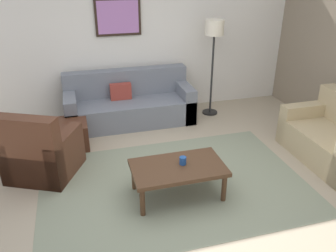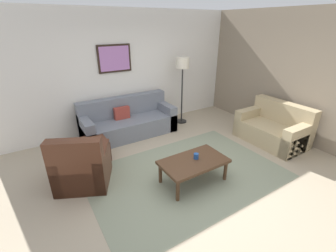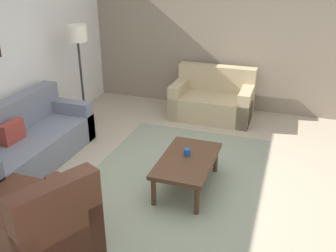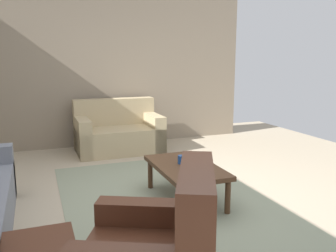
{
  "view_description": "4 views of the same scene",
  "coord_description": "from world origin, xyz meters",
  "px_view_note": "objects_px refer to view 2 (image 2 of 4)",
  "views": [
    {
      "loc": [
        -1.05,
        -3.49,
        2.59
      ],
      "look_at": [
        0.0,
        0.3,
        0.69
      ],
      "focal_mm": 36.69,
      "sensor_mm": 36.0,
      "label": 1
    },
    {
      "loc": [
        -2.1,
        -2.75,
        2.49
      ],
      "look_at": [
        -0.11,
        0.44,
        0.81
      ],
      "focal_mm": 24.8,
      "sensor_mm": 36.0,
      "label": 2
    },
    {
      "loc": [
        -3.85,
        -1.28,
        2.63
      ],
      "look_at": [
        -0.14,
        -0.0,
        0.87
      ],
      "focal_mm": 39.49,
      "sensor_mm": 36.0,
      "label": 3
    },
    {
      "loc": [
        -3.5,
        1.32,
        1.58
      ],
      "look_at": [
        -0.16,
        0.05,
        0.9
      ],
      "focal_mm": 37.92,
      "sensor_mm": 36.0,
      "label": 4
    }
  ],
  "objects_px": {
    "couch_loveseat": "(274,129)",
    "coffee_table": "(194,163)",
    "couch_main": "(128,122)",
    "armchair_leather": "(82,169)",
    "lamp_standing": "(183,70)",
    "ottoman": "(93,150)",
    "framed_artwork": "(115,58)",
    "cup": "(196,156)"
  },
  "relations": [
    {
      "from": "ottoman",
      "to": "framed_artwork",
      "type": "distance_m",
      "value": 2.14
    },
    {
      "from": "cup",
      "to": "lamp_standing",
      "type": "xyz_separation_m",
      "value": [
        1.25,
        2.21,
        0.95
      ]
    },
    {
      "from": "couch_main",
      "to": "armchair_leather",
      "type": "relative_size",
      "value": 2.04
    },
    {
      "from": "couch_main",
      "to": "framed_artwork",
      "type": "relative_size",
      "value": 2.81
    },
    {
      "from": "armchair_leather",
      "to": "lamp_standing",
      "type": "relative_size",
      "value": 0.62
    },
    {
      "from": "couch_loveseat",
      "to": "framed_artwork",
      "type": "distance_m",
      "value": 3.96
    },
    {
      "from": "coffee_table",
      "to": "cup",
      "type": "bearing_deg",
      "value": 20.38
    },
    {
      "from": "couch_loveseat",
      "to": "coffee_table",
      "type": "xyz_separation_m",
      "value": [
        -2.46,
        -0.22,
        0.06
      ]
    },
    {
      "from": "coffee_table",
      "to": "cup",
      "type": "xyz_separation_m",
      "value": [
        0.07,
        0.02,
        0.1
      ]
    },
    {
      "from": "cup",
      "to": "framed_artwork",
      "type": "distance_m",
      "value": 3.0
    },
    {
      "from": "armchair_leather",
      "to": "lamp_standing",
      "type": "height_order",
      "value": "lamp_standing"
    },
    {
      "from": "couch_main",
      "to": "lamp_standing",
      "type": "xyz_separation_m",
      "value": [
        1.51,
        -0.1,
        1.11
      ]
    },
    {
      "from": "ottoman",
      "to": "lamp_standing",
      "type": "height_order",
      "value": "lamp_standing"
    },
    {
      "from": "armchair_leather",
      "to": "framed_artwork",
      "type": "height_order",
      "value": "framed_artwork"
    },
    {
      "from": "couch_loveseat",
      "to": "armchair_leather",
      "type": "xyz_separation_m",
      "value": [
        -4.06,
        0.65,
        0.01
      ]
    },
    {
      "from": "couch_loveseat",
      "to": "ottoman",
      "type": "bearing_deg",
      "value": 159.28
    },
    {
      "from": "coffee_table",
      "to": "framed_artwork",
      "type": "bearing_deg",
      "value": 95.05
    },
    {
      "from": "couch_main",
      "to": "couch_loveseat",
      "type": "relative_size",
      "value": 1.54
    },
    {
      "from": "couch_loveseat",
      "to": "ottoman",
      "type": "distance_m",
      "value": 3.96
    },
    {
      "from": "couch_main",
      "to": "armchair_leather",
      "type": "distance_m",
      "value": 2.02
    },
    {
      "from": "cup",
      "to": "framed_artwork",
      "type": "bearing_deg",
      "value": 96.48
    },
    {
      "from": "couch_main",
      "to": "couch_loveseat",
      "type": "height_order",
      "value": "same"
    },
    {
      "from": "ottoman",
      "to": "coffee_table",
      "type": "xyz_separation_m",
      "value": [
        1.24,
        -1.62,
        0.16
      ]
    },
    {
      "from": "couch_main",
      "to": "couch_loveseat",
      "type": "distance_m",
      "value": 3.39
    },
    {
      "from": "armchair_leather",
      "to": "framed_artwork",
      "type": "xyz_separation_m",
      "value": [
        1.36,
        1.85,
        1.43
      ]
    },
    {
      "from": "couch_loveseat",
      "to": "framed_artwork",
      "type": "relative_size",
      "value": 1.83
    },
    {
      "from": "cup",
      "to": "framed_artwork",
      "type": "relative_size",
      "value": 0.12
    },
    {
      "from": "couch_loveseat",
      "to": "coffee_table",
      "type": "height_order",
      "value": "couch_loveseat"
    },
    {
      "from": "couch_loveseat",
      "to": "coffee_table",
      "type": "relative_size",
      "value": 1.29
    },
    {
      "from": "lamp_standing",
      "to": "framed_artwork",
      "type": "distance_m",
      "value": 1.67
    },
    {
      "from": "ottoman",
      "to": "lamp_standing",
      "type": "distance_m",
      "value": 2.9
    },
    {
      "from": "couch_loveseat",
      "to": "couch_main",
      "type": "bearing_deg",
      "value": 141.5
    },
    {
      "from": "armchair_leather",
      "to": "cup",
      "type": "relative_size",
      "value": 11.28
    },
    {
      "from": "armchair_leather",
      "to": "couch_main",
      "type": "bearing_deg",
      "value": 45.99
    },
    {
      "from": "armchair_leather",
      "to": "coffee_table",
      "type": "distance_m",
      "value": 1.83
    },
    {
      "from": "cup",
      "to": "lamp_standing",
      "type": "height_order",
      "value": "lamp_standing"
    },
    {
      "from": "couch_loveseat",
      "to": "cup",
      "type": "bearing_deg",
      "value": -175.34
    },
    {
      "from": "cup",
      "to": "framed_artwork",
      "type": "height_order",
      "value": "framed_artwork"
    },
    {
      "from": "couch_loveseat",
      "to": "cup",
      "type": "distance_m",
      "value": 2.41
    },
    {
      "from": "armchair_leather",
      "to": "couch_loveseat",
      "type": "bearing_deg",
      "value": -9.16
    },
    {
      "from": "couch_main",
      "to": "armchair_leather",
      "type": "xyz_separation_m",
      "value": [
        -1.41,
        -1.46,
        0.01
      ]
    },
    {
      "from": "ottoman",
      "to": "couch_main",
      "type": "bearing_deg",
      "value": 34.18
    }
  ]
}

